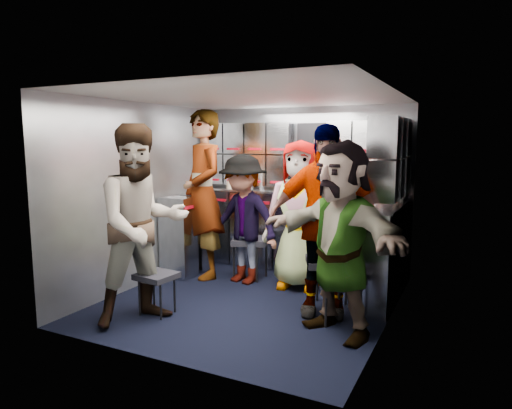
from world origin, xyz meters
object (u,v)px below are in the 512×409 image
at_px(attendant_arc_b, 243,220).
at_px(attendant_arc_d, 324,221).
at_px(jump_seat_mid_left, 250,243).
at_px(jump_seat_mid_right, 328,265).
at_px(attendant_standing, 203,194).
at_px(jump_seat_center, 304,252).
at_px(jump_seat_near_right, 344,286).
at_px(attendant_arc_a, 142,225).
at_px(jump_seat_near_left, 157,278).
at_px(attendant_arc_e, 340,239).
at_px(attendant_arc_c, 300,215).

height_order(attendant_arc_b, attendant_arc_d, attendant_arc_d).
bearing_deg(jump_seat_mid_left, jump_seat_mid_right, -25.35).
height_order(jump_seat_mid_left, attendant_arc_d, attendant_arc_d).
distance_m(attendant_standing, attendant_arc_b, 0.62).
bearing_deg(jump_seat_center, attendant_standing, -166.23).
distance_m(jump_seat_near_right, attendant_arc_b, 1.65).
bearing_deg(attendant_arc_d, jump_seat_mid_right, 78.28).
xyz_separation_m(jump_seat_mid_left, attendant_arc_a, (-0.28, -1.63, 0.47)).
height_order(jump_seat_mid_left, jump_seat_center, jump_seat_mid_left).
xyz_separation_m(attendant_standing, attendant_arc_a, (0.28, -1.45, -0.11)).
xyz_separation_m(jump_seat_near_left, jump_seat_mid_left, (0.28, 1.45, 0.08)).
bearing_deg(jump_seat_center, attendant_arc_b, -155.32).
xyz_separation_m(jump_seat_near_right, attendant_standing, (-1.98, 0.76, 0.65)).
bearing_deg(attendant_standing, jump_seat_mid_left, 52.60).
distance_m(jump_seat_mid_right, attendant_arc_b, 1.25).
bearing_deg(jump_seat_near_right, attendant_arc_b, 152.13).
bearing_deg(attendant_standing, attendant_arc_a, -44.12).
height_order(jump_seat_mid_left, jump_seat_mid_right, jump_seat_mid_right).
distance_m(jump_seat_center, jump_seat_near_right, 1.30).
bearing_deg(attendant_arc_b, jump_seat_center, 36.19).
bearing_deg(jump_seat_near_left, attendant_arc_d, 26.82).
bearing_deg(jump_seat_mid_right, jump_seat_center, 126.60).
relative_size(jump_seat_near_right, attendant_arc_b, 0.28).
bearing_deg(jump_seat_near_right, jump_seat_mid_left, 146.76).
bearing_deg(attendant_arc_d, attendant_arc_a, -159.44).
distance_m(jump_seat_mid_right, attendant_arc_e, 0.74).
bearing_deg(attendant_arc_b, attendant_arc_a, -89.30).
xyz_separation_m(jump_seat_center, jump_seat_mid_right, (0.50, -0.67, 0.08)).
distance_m(attendant_standing, attendant_arc_d, 1.80).
bearing_deg(jump_seat_center, jump_seat_near_left, -120.72).
relative_size(attendant_arc_a, attendant_arc_b, 1.21).
bearing_deg(attendant_arc_d, attendant_arc_c, 114.89).
xyz_separation_m(jump_seat_center, attendant_arc_a, (-0.93, -1.75, 0.55)).
bearing_deg(attendant_arc_c, jump_seat_center, 82.78).
bearing_deg(attendant_standing, attendant_arc_d, 17.17).
xyz_separation_m(attendant_arc_b, attendant_arc_d, (1.15, -0.55, 0.16)).
height_order(attendant_arc_b, attendant_arc_c, attendant_arc_c).
bearing_deg(attendant_arc_c, attendant_standing, 178.28).
height_order(jump_seat_center, attendant_arc_d, attendant_arc_d).
relative_size(jump_seat_near_left, attendant_arc_b, 0.27).
height_order(jump_seat_near_left, attendant_arc_e, attendant_arc_e).
height_order(jump_seat_near_right, attendant_arc_e, attendant_arc_e).
relative_size(jump_seat_near_left, jump_seat_near_right, 0.97).
bearing_deg(jump_seat_near_left, attendant_arc_e, 11.19).
relative_size(attendant_arc_b, attendant_arc_e, 0.90).
relative_size(jump_seat_center, attendant_arc_d, 0.23).
distance_m(jump_seat_near_right, attendant_arc_c, 1.25).
relative_size(jump_seat_mid_left, attendant_arc_d, 0.29).
bearing_deg(attendant_arc_d, jump_seat_center, 108.61).
distance_m(jump_seat_near_right, attendant_arc_a, 1.91).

